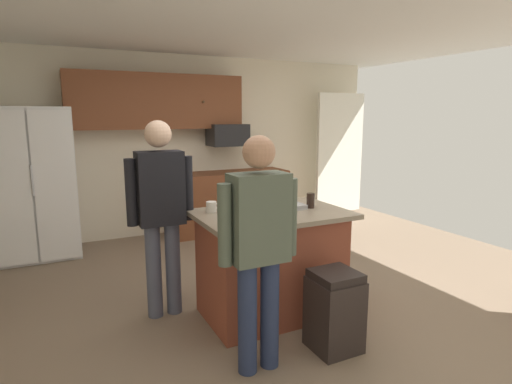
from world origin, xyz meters
TOP-DOWN VIEW (x-y plane):
  - floor at (0.00, 0.00)m, footprint 7.04×7.04m
  - ceiling at (0.00, 0.00)m, footprint 7.04×7.04m
  - back_wall at (0.00, 2.80)m, footprint 6.40×0.10m
  - french_door_window_panel at (2.60, 2.40)m, footprint 0.90×0.06m
  - cabinet_run_upper at (-0.40, 2.60)m, footprint 2.40×0.38m
  - cabinet_run_lower at (0.60, 2.48)m, footprint 1.80×0.63m
  - refrigerator at (-2.00, 2.38)m, footprint 0.94×0.76m
  - microwave_over_range at (0.60, 2.50)m, footprint 0.56×0.40m
  - kitchen_island at (-0.13, -0.24)m, footprint 1.28×0.86m
  - person_guest_by_door at (-0.60, -0.93)m, footprint 0.57×0.22m
  - person_elder_center at (-0.98, 0.16)m, footprint 0.57×0.22m
  - glass_short_whisky at (0.25, -0.26)m, footprint 0.07×0.07m
  - mug_blue_stoneware at (-0.48, -0.27)m, footprint 0.12×0.08m
  - glass_stout_tall at (-0.30, -0.30)m, footprint 0.07×0.07m
  - glass_dark_ale at (-0.22, -0.48)m, footprint 0.07×0.07m
  - tumbler_amber at (-0.38, -0.19)m, footprint 0.07×0.07m
  - mug_ceramic_white at (-0.60, -0.02)m, footprint 0.13×0.09m
  - serving_tray at (-0.03, -0.16)m, footprint 0.44×0.30m
  - trash_bin at (0.02, -0.95)m, footprint 0.34×0.34m

SIDE VIEW (x-z plane):
  - floor at x=0.00m, z-range 0.00..0.00m
  - trash_bin at x=0.02m, z-range 0.00..0.61m
  - cabinet_run_lower at x=0.60m, z-range 0.00..0.90m
  - kitchen_island at x=-0.13m, z-range 0.01..0.93m
  - refrigerator at x=-2.00m, z-range 0.00..1.84m
  - person_guest_by_door at x=-0.60m, z-range 0.12..1.74m
  - serving_tray at x=-0.03m, z-range 0.93..0.97m
  - mug_ceramic_white at x=-0.60m, z-range 0.93..1.02m
  - mug_blue_stoneware at x=-0.48m, z-range 0.93..1.03m
  - person_elder_center at x=-0.98m, z-range 0.13..1.83m
  - tumbler_amber at x=-0.38m, z-range 0.93..1.06m
  - glass_stout_tall at x=-0.30m, z-range 0.93..1.06m
  - glass_short_whisky at x=0.25m, z-range 0.93..1.06m
  - glass_dark_ale at x=-0.22m, z-range 0.93..1.08m
  - french_door_window_panel at x=2.60m, z-range 0.10..2.10m
  - back_wall at x=0.00m, z-range 0.00..2.60m
  - microwave_over_range at x=0.60m, z-range 1.29..1.61m
  - cabinet_run_upper at x=-0.40m, z-range 1.55..2.30m
  - ceiling at x=0.00m, z-range 2.60..2.60m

